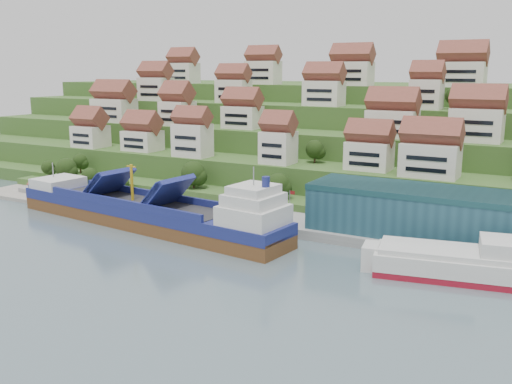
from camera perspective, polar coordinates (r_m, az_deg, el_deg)
The scene contains 11 objects.
ground at distance 128.99m, azimuth -5.85°, elevation -4.29°, with size 300.00×300.00×0.00m, color slate.
quay at distance 131.71m, azimuth 5.10°, elevation -3.43°, with size 180.00×14.00×2.20m, color gray.
pebble_beach at distance 175.63m, azimuth -19.22°, elevation -0.32°, with size 45.00×20.00×1.00m, color gray.
hillside at distance 218.18m, azimuth 9.96°, elevation 5.19°, with size 260.00×128.00×31.00m.
hillside_village at distance 176.99m, azimuth 5.85°, elevation 8.18°, with size 160.48×63.00×28.50m.
hillside_trees at distance 167.53m, azimuth -2.32°, elevation 4.66°, with size 136.25×62.62×29.72m.
warehouse at distance 123.04m, azimuth 19.27°, elevation -2.26°, with size 60.00×15.00×10.00m, color #204958.
flagpole at distance 126.64m, azimuth 3.44°, elevation -1.34°, with size 1.28×0.16×8.00m.
beach_huts at distance 176.00m, azimuth -19.99°, elevation 0.18°, with size 14.40×3.70×2.20m.
cargo_ship at distance 135.84m, azimuth -10.43°, elevation -2.15°, with size 78.33×20.37×17.18m.
second_ship at distance 108.37m, azimuth 19.89°, elevation -6.80°, with size 30.32×15.88×8.36m.
Camera 1 is at (71.67, -100.91, 36.33)m, focal length 40.00 mm.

